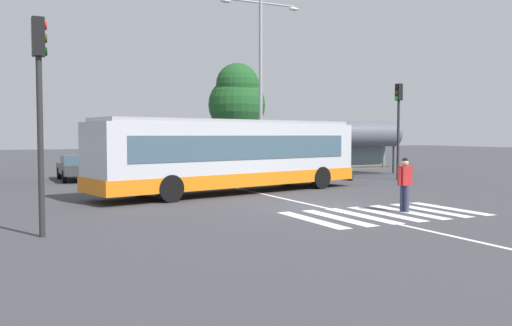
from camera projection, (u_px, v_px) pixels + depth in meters
The scene contains 16 objects.
ground_plane at pixel (322, 207), 17.86m from camera, with size 160.00×160.00×0.00m, color #3D3D42.
city_transit_bus at pixel (232, 155), 22.33m from camera, with size 12.61×5.25×3.06m.
pedestrian_crossing_street at pixel (405, 181), 16.79m from camera, with size 0.58×0.34×1.72m.
parked_car_charcoal at pixel (78, 166), 28.45m from camera, with size 1.91×4.52×1.35m.
parked_car_black at pixel (128, 165), 29.49m from camera, with size 1.92×4.53×1.35m.
parked_car_champagne at pixel (174, 164), 30.76m from camera, with size 1.96×4.55×1.35m.
parked_car_silver at pixel (219, 162), 32.39m from camera, with size 1.94×4.54×1.35m.
parked_car_blue at pixel (257, 161), 33.58m from camera, with size 2.00×4.56×1.35m.
parked_car_white at pixel (300, 161), 34.29m from camera, with size 1.89×4.51×1.35m.
traffic_light_near_corner at pixel (40, 92), 12.52m from camera, with size 0.33×0.32×5.18m.
traffic_light_far_corner at pixel (398, 116), 28.78m from camera, with size 0.33×0.32×5.20m.
bus_stop_shelter at pixel (366, 135), 32.68m from camera, with size 4.44×1.54×3.25m.
twin_arm_street_lamp at pixel (261, 70), 28.84m from camera, with size 4.71×0.32×9.71m.
background_tree_right at pixel (237, 99), 37.62m from camera, with size 4.05×4.05×7.49m.
crosswalk_painted_stripes at pixel (385, 214), 16.42m from camera, with size 5.81×3.37×0.01m.
lane_center_line at pixel (293, 201), 19.67m from camera, with size 0.16×24.00×0.01m, color silver.
Camera 1 is at (-9.75, -15.00, 2.44)m, focal length 37.32 mm.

